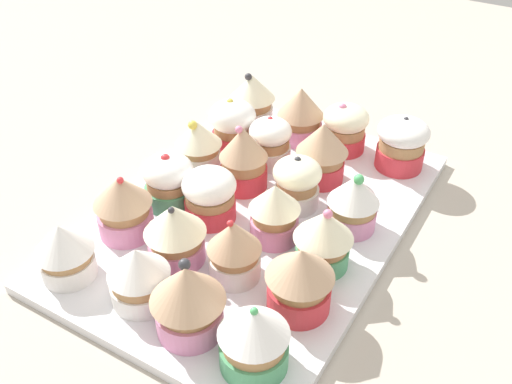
{
  "coord_description": "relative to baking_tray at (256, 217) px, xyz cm",
  "views": [
    {
      "loc": [
        44.99,
        26.75,
        43.72
      ],
      "look_at": [
        0.0,
        0.0,
        4.2
      ],
      "focal_mm": 40.73,
      "sensor_mm": 36.0,
      "label": 1
    }
  ],
  "objects": [
    {
      "name": "cupcake_19",
      "position": [
        -3.3,
        10.39,
        4.16
      ],
      "size": [
        5.75,
        5.75,
        7.29
      ],
      "color": "pink",
      "rests_on": "baking_tray"
    },
    {
      "name": "cupcake_2",
      "position": [
        -4.05,
        -10.74,
        4.22
      ],
      "size": [
        5.86,
        5.86,
        7.21
      ],
      "color": "white",
      "rests_on": "baking_tray"
    },
    {
      "name": "cupcake_6",
      "position": [
        -17.24,
        -3.26,
        4.51
      ],
      "size": [
        6.32,
        6.32,
        7.6
      ],
      "color": "pink",
      "rests_on": "baking_tray"
    },
    {
      "name": "cupcake_10",
      "position": [
        10.78,
        -3.21,
        4.29
      ],
      "size": [
        6.47,
        6.47,
        7.25
      ],
      "color": "pink",
      "rests_on": "baking_tray"
    },
    {
      "name": "cupcake_4",
      "position": [
        10.22,
        -10.57,
        4.4
      ],
      "size": [
        6.33,
        6.33,
        7.67
      ],
      "color": "pink",
      "rests_on": "baking_tray"
    },
    {
      "name": "cupcake_16",
      "position": [
        9.75,
        3.31,
        4.16
      ],
      "size": [
        5.51,
        5.51,
        7.16
      ],
      "color": "white",
      "rests_on": "baking_tray"
    },
    {
      "name": "cupcake_18",
      "position": [
        -17.64,
        10.87,
        4.13
      ],
      "size": [
        6.56,
        6.56,
        6.96
      ],
      "color": "#D1333D",
      "rests_on": "baking_tray"
    },
    {
      "name": "cupcake_7",
      "position": [
        -9.87,
        -3.76,
        3.83
      ],
      "size": [
        5.42,
        5.42,
        6.56
      ],
      "color": "white",
      "rests_on": "baking_tray"
    },
    {
      "name": "cupcake_15",
      "position": [
        2.67,
        3.89,
        4.25
      ],
      "size": [
        5.61,
        5.61,
        7.06
      ],
      "color": "pink",
      "rests_on": "baking_tray"
    },
    {
      "name": "cupcake_17",
      "position": [
        17.79,
        3.55,
        4.73
      ],
      "size": [
        6.88,
        6.88,
        8.16
      ],
      "color": "pink",
      "rests_on": "baking_tray"
    },
    {
      "name": "cupcake_5",
      "position": [
        18.29,
        -11.23,
        3.97
      ],
      "size": [
        5.98,
        5.98,
        6.46
      ],
      "color": "white",
      "rests_on": "baking_tray"
    },
    {
      "name": "cupcake_12",
      "position": [
        -17.79,
        3.08,
        3.95
      ],
      "size": [
        6.02,
        6.02,
        6.8
      ],
      "color": "#D1333D",
      "rests_on": "baking_tray"
    },
    {
      "name": "cupcake_13",
      "position": [
        -9.82,
        3.47,
        4.81
      ],
      "size": [
        6.38,
        6.38,
        7.97
      ],
      "color": "#D1333D",
      "rests_on": "baking_tray"
    },
    {
      "name": "cupcake_21",
      "position": [
        10.28,
        10.83,
        4.41
      ],
      "size": [
        6.54,
        6.54,
        7.34
      ],
      "color": "#D1333D",
      "rests_on": "baking_tray"
    },
    {
      "name": "cupcake_0",
      "position": [
        -17.52,
        -11.02,
        4.5
      ],
      "size": [
        6.42,
        6.42,
        7.75
      ],
      "color": "white",
      "rests_on": "baking_tray"
    },
    {
      "name": "cupcake_3",
      "position": [
        3.47,
        -9.71,
        3.84
      ],
      "size": [
        5.9,
        5.9,
        6.79
      ],
      "color": "#4C9E6B",
      "rests_on": "baking_tray"
    },
    {
      "name": "cupcake_1",
      "position": [
        -10.37,
        -9.76,
        4.25
      ],
      "size": [
        6.22,
        6.22,
        7.26
      ],
      "color": "#D1333D",
      "rests_on": "baking_tray"
    },
    {
      "name": "cupcake_9",
      "position": [
        3.38,
        -4.03,
        3.86
      ],
      "size": [
        6.09,
        6.09,
        6.4
      ],
      "color": "#D1333D",
      "rests_on": "baking_tray"
    },
    {
      "name": "cupcake_8",
      "position": [
        -3.82,
        -4.0,
        4.76
      ],
      "size": [
        5.86,
        5.86,
        8.5
      ],
      "color": "#D1333D",
      "rests_on": "baking_tray"
    },
    {
      "name": "cupcake_20",
      "position": [
        3.8,
        10.17,
        4.25
      ],
      "size": [
        6.17,
        6.17,
        7.23
      ],
      "color": "#4C9E6B",
      "rests_on": "baking_tray"
    },
    {
      "name": "cupcake_22",
      "position": [
        18.07,
        10.53,
        4.08
      ],
      "size": [
        6.19,
        6.19,
        7.09
      ],
      "color": "#4C9E6B",
      "rests_on": "baking_tray"
    },
    {
      "name": "cupcake_11",
      "position": [
        17.12,
        -2.69,
        3.87
      ],
      "size": [
        6.02,
        6.02,
        6.46
      ],
      "color": "white",
      "rests_on": "baking_tray"
    },
    {
      "name": "cupcake_14",
      "position": [
        -3.73,
        3.26,
        3.86
      ],
      "size": [
        5.64,
        5.64,
        6.57
      ],
      "color": "white",
      "rests_on": "baking_tray"
    },
    {
      "name": "ground_plane",
      "position": [
        0.0,
        0.0,
        -2.1
      ],
      "size": [
        180.0,
        180.0,
        3.0
      ],
      "primitive_type": "cube",
      "color": "#B2A899"
    },
    {
      "name": "baking_tray",
      "position": [
        0.0,
        0.0,
        0.0
      ],
      "size": [
        45.74,
        31.72,
        1.2
      ],
      "color": "silver",
      "rests_on": "ground_plane"
    }
  ]
}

